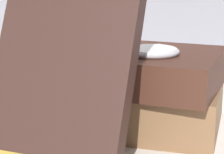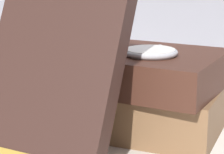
{
  "view_description": "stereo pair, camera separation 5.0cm",
  "coord_description": "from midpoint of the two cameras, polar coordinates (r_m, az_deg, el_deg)",
  "views": [
    {
      "loc": [
        0.2,
        -0.41,
        0.17
      ],
      "look_at": [
        0.04,
        0.0,
        0.05
      ],
      "focal_mm": 75.0,
      "sensor_mm": 36.0,
      "label": 1
    },
    {
      "loc": [
        0.25,
        -0.39,
        0.17
      ],
      "look_at": [
        0.04,
        0.0,
        0.05
      ],
      "focal_mm": 75.0,
      "sensor_mm": 36.0,
      "label": 2
    }
  ],
  "objects": [
    {
      "name": "book_flat_top",
      "position": [
        0.46,
        -1.8,
        1.21
      ],
      "size": [
        0.18,
        0.12,
        0.04
      ],
      "rotation": [
        0.0,
        0.0,
        0.0
      ],
      "color": "#422319",
      "rests_on": "book_flat_bottom"
    },
    {
      "name": "pocket_watch",
      "position": [
        0.43,
        1.59,
        3.09
      ],
      "size": [
        0.05,
        0.05,
        0.01
      ],
      "color": "silver",
      "rests_on": "book_flat_top"
    },
    {
      "name": "ground_plane",
      "position": [
        0.49,
        -7.16,
        -5.83
      ],
      "size": [
        3.0,
        3.0,
        0.0
      ],
      "primitive_type": "plane",
      "color": "silver"
    },
    {
      "name": "book_flat_bottom",
      "position": [
        0.48,
        -1.88,
        -3.13
      ],
      "size": [
        0.2,
        0.14,
        0.05
      ],
      "rotation": [
        0.0,
        0.0,
        0.09
      ],
      "color": "brown",
      "rests_on": "ground_plane"
    },
    {
      "name": "reading_glasses",
      "position": [
        0.62,
        -4.06,
        -1.32
      ],
      "size": [
        0.12,
        0.09,
        0.0
      ],
      "rotation": [
        0.0,
        0.0,
        0.39
      ],
      "color": "black",
      "rests_on": "ground_plane"
    },
    {
      "name": "book_leaning_front",
      "position": [
        0.38,
        -9.88,
        0.14
      ],
      "size": [
        0.12,
        0.09,
        0.16
      ],
      "rotation": [
        -0.43,
        0.0,
        0.0
      ],
      "color": "#331E19",
      "rests_on": "ground_plane"
    }
  ]
}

